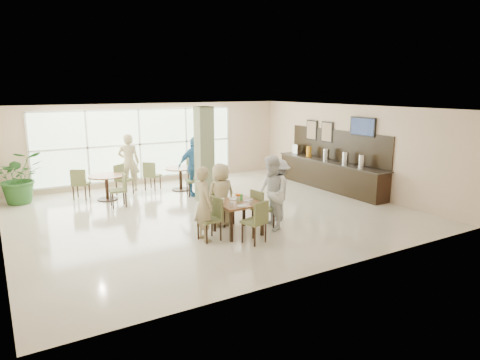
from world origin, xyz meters
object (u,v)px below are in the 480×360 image
potted_plant (19,177)px  teen_far (221,195)px  main_table (238,206)px  adult_b (203,165)px  teen_left (204,204)px  teen_right (272,193)px  round_table_left (107,181)px  buffet_counter (330,172)px  round_table_right (181,173)px  teen_standing (279,190)px  adult_standing (129,162)px  adult_a (194,166)px

potted_plant → teen_far: bearing=-50.1°
main_table → adult_b: 5.00m
teen_left → teen_right: (1.72, -0.11, 0.05)m
main_table → teen_left: 0.88m
teen_left → adult_b: bearing=-24.8°
round_table_left → potted_plant: bearing=158.0°
buffet_counter → round_table_right: bearing=151.4°
main_table → teen_standing: (1.44, 0.42, 0.12)m
teen_far → round_table_right: bearing=-100.8°
round_table_left → potted_plant: size_ratio=0.68×
main_table → teen_far: (-0.05, 0.73, 0.12)m
round_table_right → teen_far: (-0.63, -4.01, 0.22)m
round_table_right → adult_b: 0.88m
potted_plant → teen_right: (4.96, -5.71, 0.11)m
teen_far → teen_right: bearing=134.7°
round_table_right → teen_standing: size_ratio=0.65×
adult_standing → potted_plant: bearing=21.4°
main_table → adult_b: size_ratio=0.64×
teen_left → adult_standing: bearing=1.0°
teen_far → teen_standing: bearing=166.1°
main_table → teen_standing: teen_standing is taller
round_table_right → adult_a: 0.99m
round_table_left → adult_a: size_ratio=0.57×
teen_standing → adult_standing: bearing=-111.8°
teen_right → adult_a: (-0.19, 3.94, 0.04)m
buffet_counter → teen_far: 5.26m
adult_a → adult_standing: size_ratio=0.99×
round_table_right → adult_b: bearing=3.3°
teen_left → potted_plant: bearing=30.9°
round_table_left → round_table_right: 2.42m
potted_plant → teen_far: size_ratio=1.00×
round_table_left → main_table: bearing=-68.5°
adult_b → teen_right: bearing=-12.4°
main_table → teen_right: teen_right is taller
potted_plant → adult_standing: (3.22, -0.03, 0.16)m
teen_left → adult_b: teen_left is taller
round_table_right → teen_far: teen_far is taller
teen_standing → adult_b: bearing=-136.0°
round_table_left → teen_right: (2.70, -4.79, 0.32)m
teen_right → adult_b: teen_right is taller
round_table_right → buffet_counter: bearing=-28.6°
main_table → adult_a: adult_a is taller
potted_plant → main_table: bearing=-53.7°
main_table → teen_right: bearing=-8.0°
round_table_right → teen_far: 4.06m
adult_standing → teen_right: bearing=129.0°
main_table → teen_left: teen_left is taller
round_table_right → adult_a: size_ratio=0.55×
potted_plant → teen_far: (4.06, -4.85, 0.00)m
teen_left → adult_b: size_ratio=1.11×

